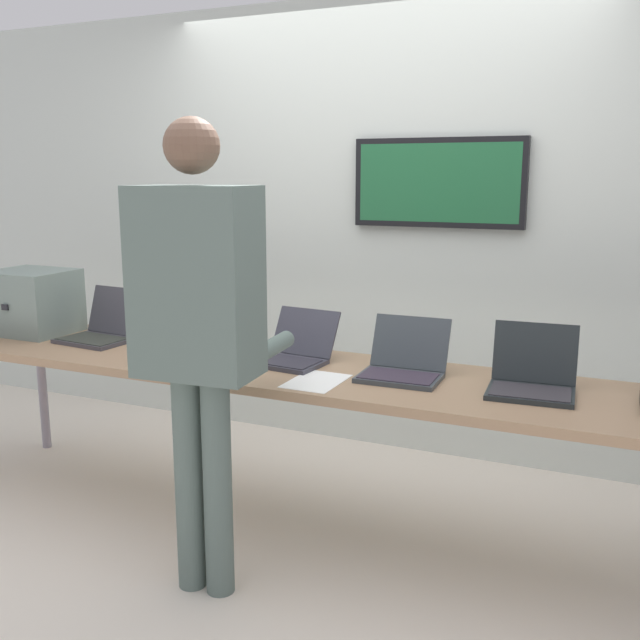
{
  "coord_description": "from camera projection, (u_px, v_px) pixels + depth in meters",
  "views": [
    {
      "loc": [
        1.38,
        -2.8,
        1.6
      ],
      "look_at": [
        0.14,
        -0.02,
        0.98
      ],
      "focal_mm": 40.4,
      "sensor_mm": 36.0,
      "label": 1
    }
  ],
  "objects": [
    {
      "name": "laptop_station_4",
      "position": [
        532.0,
        377.0,
        2.84
      ],
      "size": [
        0.35,
        0.33,
        0.26
      ],
      "color": "#21272A",
      "rests_on": "workbench"
    },
    {
      "name": "paper_sheet",
      "position": [
        316.0,
        381.0,
        2.99
      ],
      "size": [
        0.22,
        0.3,
        0.0
      ],
      "color": "white",
      "rests_on": "workbench"
    },
    {
      "name": "equipment_box",
      "position": [
        32.0,
        302.0,
        3.88
      ],
      "size": [
        0.42,
        0.37,
        0.34
      ],
      "color": "slate",
      "rests_on": "workbench"
    },
    {
      "name": "person",
      "position": [
        199.0,
        315.0,
        2.63
      ],
      "size": [
        0.46,
        0.61,
        1.8
      ],
      "color": "#52625D",
      "rests_on": "ground"
    },
    {
      "name": "back_wall",
      "position": [
        379.0,
        229.0,
        4.12
      ],
      "size": [
        8.0,
        0.11,
        2.56
      ],
      "color": "silver",
      "rests_on": "ground"
    },
    {
      "name": "laptop_station_1",
      "position": [
        190.0,
        341.0,
        3.48
      ],
      "size": [
        0.39,
        0.35,
        0.24
      ],
      "color": "#38353B",
      "rests_on": "workbench"
    },
    {
      "name": "workbench",
      "position": [
        292.0,
        376.0,
        3.23
      ],
      "size": [
        3.72,
        0.7,
        0.75
      ],
      "color": "#997757",
      "rests_on": "ground"
    },
    {
      "name": "laptop_station_3",
      "position": [
        404.0,
        364.0,
        3.06
      ],
      "size": [
        0.34,
        0.34,
        0.24
      ],
      "color": "#363C41",
      "rests_on": "workbench"
    },
    {
      "name": "ground",
      "position": [
        294.0,
        525.0,
        3.38
      ],
      "size": [
        8.0,
        8.0,
        0.04
      ],
      "primitive_type": "cube",
      "color": "silver"
    },
    {
      "name": "laptop_station_0",
      "position": [
        103.0,
        329.0,
        3.73
      ],
      "size": [
        0.38,
        0.37,
        0.26
      ],
      "color": "#3C3B42",
      "rests_on": "workbench"
    },
    {
      "name": "laptop_station_2",
      "position": [
        294.0,
        351.0,
        3.29
      ],
      "size": [
        0.35,
        0.37,
        0.22
      ],
      "color": "#353540",
      "rests_on": "workbench"
    }
  ]
}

